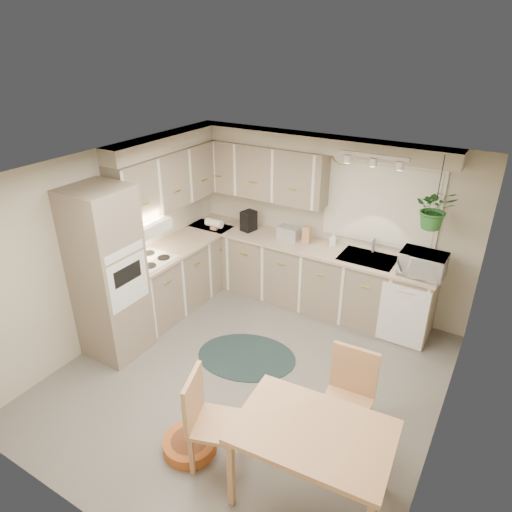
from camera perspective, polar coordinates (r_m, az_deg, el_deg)
name	(u,v)px	position (r m, az deg, el deg)	size (l,w,h in m)	color
floor	(249,377)	(5.43, -0.89, -14.91)	(4.20, 4.20, 0.00)	#655F59
ceiling	(247,174)	(4.25, -1.12, 10.23)	(4.20, 4.20, 0.00)	silver
wall_back	(328,222)	(6.43, 8.95, 4.25)	(4.00, 0.04, 2.40)	#B3AB94
wall_front	(85,420)	(3.49, -20.54, -18.66)	(4.00, 0.04, 2.40)	#B3AB94
wall_left	(111,245)	(5.92, -17.69, 1.29)	(0.04, 4.20, 2.40)	#B3AB94
wall_right	(452,349)	(4.20, 23.30, -10.64)	(0.04, 4.20, 2.40)	#B3AB94
base_cab_left	(180,275)	(6.60, -9.52, -2.39)	(0.60, 1.85, 0.90)	gray
base_cab_back	(303,275)	(6.56, 5.88, -2.32)	(3.60, 0.60, 0.90)	gray
counter_left	(178,246)	(6.38, -9.76, 1.29)	(0.64, 1.89, 0.04)	tan
counter_back	(304,245)	(6.35, 6.03, 1.38)	(3.64, 0.64, 0.04)	tan
oven_stack	(108,275)	(5.54, -18.01, -2.25)	(0.65, 0.65, 2.10)	gray
wall_oven_face	(128,282)	(5.32, -15.68, -3.12)	(0.02, 0.56, 0.58)	silver
upper_cab_left	(171,178)	(6.24, -10.61, 9.54)	(0.35, 2.00, 0.75)	gray
upper_cab_back	(260,171)	(6.49, 0.45, 10.63)	(2.00, 0.35, 0.75)	gray
soffit_left	(166,142)	(6.14, -11.17, 13.81)	(0.30, 2.00, 0.20)	#B3AB94
soffit_back	(315,143)	(6.05, 7.33, 13.89)	(3.60, 0.30, 0.20)	#B3AB94
cooktop	(149,260)	(5.99, -13.21, -0.52)	(0.52, 0.58, 0.02)	silver
range_hood	(144,227)	(5.82, -13.80, 3.53)	(0.40, 0.60, 0.14)	silver
window_blinds	(380,204)	(6.06, 15.24, 6.29)	(1.40, 0.02, 1.00)	white
window_frame	(380,204)	(6.07, 15.27, 6.32)	(1.50, 0.02, 1.10)	beige
sink	(367,261)	(6.08, 13.73, -0.62)	(0.70, 0.48, 0.10)	#B4B7BD
dishwasher_front	(402,317)	(5.93, 17.80, -7.23)	(0.58, 0.01, 0.83)	silver
track_light_bar	(374,156)	(5.37, 14.50, 12.05)	(0.80, 0.04, 0.04)	silver
wall_clock	(343,153)	(6.05, 10.83, 12.49)	(0.30, 0.30, 0.03)	gold
dining_table	(311,464)	(4.13, 6.89, -24.42)	(1.23, 0.82, 0.78)	tan
chair_left	(217,422)	(4.29, -4.95, -19.98)	(0.45, 0.45, 0.96)	tan
chair_back	(345,404)	(4.49, 11.10, -17.69)	(0.46, 0.46, 0.99)	tan
braided_rug	(247,357)	(5.71, -1.18, -12.45)	(1.21, 0.91, 0.01)	black
pet_bed	(190,444)	(4.72, -8.25, -22.26)	(0.51, 0.51, 0.12)	#B75324
microwave	(423,262)	(5.77, 20.15, -0.66)	(0.53, 0.29, 0.36)	silver
soap_bottle	(333,242)	(6.33, 9.57, 1.72)	(0.08, 0.19, 0.09)	silver
hanging_plant	(434,213)	(5.53, 21.40, 5.02)	(0.43, 0.48, 0.38)	#276227
coffee_maker	(249,221)	(6.68, -0.93, 4.41)	(0.17, 0.20, 0.30)	black
toaster	(289,233)	(6.43, 4.10, 2.88)	(0.30, 0.17, 0.18)	#B4B7BD
knife_block	(307,235)	(6.34, 6.38, 2.68)	(0.11, 0.11, 0.23)	tan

